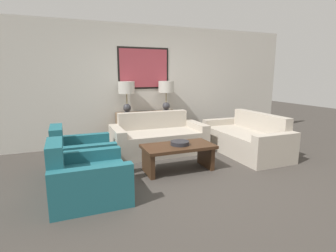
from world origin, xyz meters
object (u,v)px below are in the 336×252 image
Objects in this scene: console_table at (148,128)px; armchair_near_camera at (86,179)px; couch_by_side at (246,139)px; coffee_table at (178,152)px; table_lamp_right at (166,90)px; couch_by_back_wall at (158,139)px; decorative_bowl at (180,143)px; armchair_near_back_wall at (81,157)px; table_lamp_left at (127,91)px.

armchair_near_camera is at bearing -123.34° from console_table.
console_table is at bearing 138.90° from couch_by_side.
coffee_table is at bearing -91.40° from console_table.
couch_by_back_wall is at bearing -122.22° from table_lamp_right.
console_table is 0.74× the size of couch_by_back_wall.
decorative_bowl is 0.33× the size of armchair_near_back_wall.
armchair_near_back_wall is (-1.53, -0.61, -0.02)m from couch_by_back_wall.
table_lamp_right is 0.37× the size of couch_by_side.
console_table is 4.50× the size of decorative_bowl.
table_lamp_right is 2.22× the size of decorative_bowl.
table_lamp_left is 2.22× the size of decorative_bowl.
couch_by_side is (1.63, -1.42, -0.09)m from console_table.
decorative_bowl is (0.03, -0.00, 0.15)m from coffee_table.
table_lamp_right reaches higher than coffee_table.
table_lamp_right is at bearing 74.67° from coffee_table.
table_lamp_left is 2.08m from coffee_table.
armchair_near_camera is at bearing -164.02° from couch_by_side.
decorative_bowl is at bearing -90.58° from console_table.
couch_by_side reaches higher than console_table.
armchair_near_camera is at bearing -130.51° from table_lamp_right.
couch_by_back_wall is 6.06× the size of decorative_bowl.
armchair_near_camera is at bearing -161.51° from coffee_table.
armchair_near_camera is at bearing -133.70° from couch_by_back_wall.
console_table is 0.73m from couch_by_back_wall.
armchair_near_back_wall is at bearing 161.72° from decorative_bowl.
armchair_near_back_wall reaches higher than console_table.
couch_by_back_wall is 1.97× the size of armchair_near_back_wall.
coffee_table is (-0.04, -1.11, 0.04)m from couch_by_back_wall.
console_table is 2.02× the size of table_lamp_left.
coffee_table is (-1.68, -0.41, 0.04)m from couch_by_side.
coffee_table is at bearing 174.45° from decorative_bowl.
console_table is at bearing 56.66° from armchair_near_camera.
table_lamp_left is at bearing 65.22° from armchair_near_camera.
table_lamp_left reaches higher than decorative_bowl.
armchair_near_back_wall and armchair_near_camera have the same top height.
table_lamp_right is at bearing 33.84° from armchair_near_back_wall.
console_table is at bearing 88.60° from coffee_table.
console_table is 0.74× the size of couch_by_side.
table_lamp_left is (-0.46, 0.00, 0.85)m from console_table.
table_lamp_left reaches higher than armchair_near_camera.
armchair_near_back_wall is (-1.53, -1.33, -0.11)m from console_table.
armchair_near_back_wall is at bearing 90.00° from armchair_near_camera.
table_lamp_left is 1.27m from couch_by_back_wall.
armchair_near_back_wall is at bearing -128.87° from table_lamp_left.
couch_by_side is at bearing -50.47° from table_lamp_right.
couch_by_back_wall is 1.00× the size of couch_by_side.
couch_by_side is (1.18, -1.42, -0.94)m from table_lamp_right.
couch_by_side is 6.06× the size of decorative_bowl.
couch_by_side is at bearing -1.61° from armchair_near_back_wall.
console_table reaches higher than decorative_bowl.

